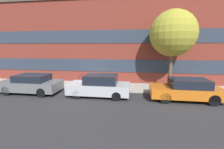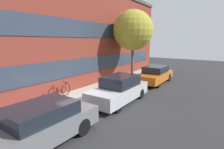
{
  "view_description": "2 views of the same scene",
  "coord_description": "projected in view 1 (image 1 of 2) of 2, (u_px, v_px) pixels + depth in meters",
  "views": [
    {
      "loc": [
        3.52,
        -10.51,
        3.28
      ],
      "look_at": [
        1.93,
        0.59,
        1.2
      ],
      "focal_mm": 24.0,
      "sensor_mm": 36.0,
      "label": 1
    },
    {
      "loc": [
        -6.63,
        -5.95,
        3.35
      ],
      "look_at": [
        2.56,
        0.28,
        1.21
      ],
      "focal_mm": 28.0,
      "sensor_mm": 36.0,
      "label": 2
    }
  ],
  "objects": [
    {
      "name": "parked_car_grey",
      "position": [
        31.0,
        84.0,
        10.68
      ],
      "size": [
        4.18,
        1.73,
        1.34
      ],
      "rotation": [
        0.0,
        0.0,
        3.14
      ],
      "color": "slate",
      "rests_on": "ground_plane"
    },
    {
      "name": "street_tree",
      "position": [
        173.0,
        34.0,
        10.38
      ],
      "size": [
        3.2,
        3.2,
        5.65
      ],
      "color": "brown",
      "rests_on": "sidewalk_strip"
    },
    {
      "name": "fire_hydrant",
      "position": [
        46.0,
        81.0,
        12.24
      ],
      "size": [
        0.57,
        0.32,
        0.82
      ],
      "color": "gold",
      "rests_on": "sidewalk_strip"
    },
    {
      "name": "parked_car_silver",
      "position": [
        99.0,
        86.0,
        9.98
      ],
      "size": [
        4.07,
        1.66,
        1.46
      ],
      "rotation": [
        0.0,
        0.0,
        3.14
      ],
      "color": "#B2B5BA",
      "rests_on": "ground_plane"
    },
    {
      "name": "sidewalk_strip",
      "position": [
        90.0,
        86.0,
        12.47
      ],
      "size": [
        28.0,
        2.41,
        0.15
      ],
      "color": "#A8A399",
      "rests_on": "ground_plane"
    },
    {
      "name": "rowhouse_facade",
      "position": [
        94.0,
        41.0,
        13.4
      ],
      "size": [
        28.0,
        1.02,
        7.52
      ],
      "color": "maroon",
      "rests_on": "ground_plane"
    },
    {
      "name": "ground_plane",
      "position": [
        86.0,
        91.0,
        11.31
      ],
      "size": [
        56.0,
        56.0,
        0.0
      ],
      "primitive_type": "plane",
      "color": "#2B2B2D"
    },
    {
      "name": "parked_car_orange",
      "position": [
        186.0,
        90.0,
        9.22
      ],
      "size": [
        4.23,
        1.71,
        1.35
      ],
      "rotation": [
        0.0,
        0.0,
        3.14
      ],
      "color": "#D16619",
      "rests_on": "ground_plane"
    },
    {
      "name": "bicycle",
      "position": [
        88.0,
        78.0,
        13.1
      ],
      "size": [
        1.75,
        0.44,
        0.85
      ],
      "rotation": [
        0.0,
        0.0,
        0.13
      ],
      "color": "black",
      "rests_on": "sidewalk_strip"
    }
  ]
}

